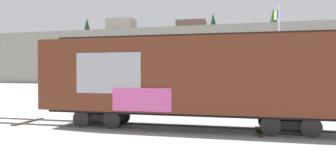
# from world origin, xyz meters

# --- Properties ---
(ground_plane) EXTENTS (260.00, 260.00, 0.00)m
(ground_plane) POSITION_xyz_m (0.00, 0.00, 0.00)
(ground_plane) COLOR #B2B5BC
(track) EXTENTS (60.01, 3.89, 0.08)m
(track) POSITION_xyz_m (-1.15, -0.05, 0.04)
(track) COLOR #4C4742
(track) RESTS_ON ground_plane
(freight_car) EXTENTS (15.24, 3.55, 4.79)m
(freight_car) POSITION_xyz_m (0.07, -0.00, 2.68)
(freight_car) COLOR #5B2B19
(freight_car) RESTS_ON ground_plane
(flagpole) EXTENTS (0.45, 1.27, 8.51)m
(flagpole) POSITION_xyz_m (5.35, 12.77, 5.26)
(flagpole) COLOR silver
(flagpole) RESTS_ON ground_plane
(hillside) EXTENTS (148.29, 28.69, 17.42)m
(hillside) POSITION_xyz_m (-0.02, 61.29, 6.27)
(hillside) COLOR gray
(hillside) RESTS_ON ground_plane
(parked_car_silver) EXTENTS (4.22, 1.99, 1.62)m
(parked_car_silver) POSITION_xyz_m (-5.86, 7.07, 0.81)
(parked_car_silver) COLOR #B7BABF
(parked_car_silver) RESTS_ON ground_plane
(parked_car_black) EXTENTS (4.45, 2.09, 1.57)m
(parked_car_black) POSITION_xyz_m (0.21, 6.41, 0.81)
(parked_car_black) COLOR black
(parked_car_black) RESTS_ON ground_plane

